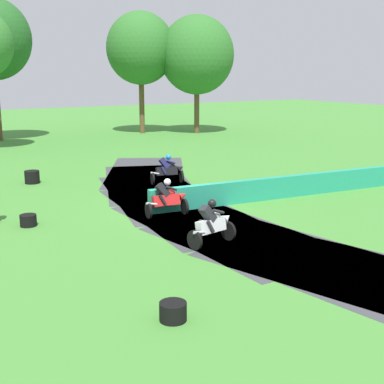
# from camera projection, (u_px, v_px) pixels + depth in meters

# --- Properties ---
(ground_plane) EXTENTS (120.00, 120.00, 0.00)m
(ground_plane) POSITION_uv_depth(u_px,v_px,m) (178.00, 210.00, 19.75)
(ground_plane) COLOR #428433
(track_asphalt) EXTENTS (8.67, 25.53, 0.01)m
(track_asphalt) POSITION_uv_depth(u_px,v_px,m) (198.00, 208.00, 20.10)
(track_asphalt) COLOR #3D3D42
(track_asphalt) RESTS_ON ground
(safety_barrier) EXTENTS (13.82, 1.63, 0.90)m
(safety_barrier) POSITION_uv_depth(u_px,v_px,m) (302.00, 185.00, 22.07)
(safety_barrier) COLOR #239375
(safety_barrier) RESTS_ON ground
(motorcycle_lead_black) EXTENTS (1.72, 1.10, 1.43)m
(motorcycle_lead_black) POSITION_uv_depth(u_px,v_px,m) (168.00, 170.00, 24.47)
(motorcycle_lead_black) COLOR black
(motorcycle_lead_black) RESTS_ON ground
(motorcycle_chase_red) EXTENTS (1.71, 0.94, 1.43)m
(motorcycle_chase_red) POSITION_uv_depth(u_px,v_px,m) (168.00, 198.00, 18.92)
(motorcycle_chase_red) COLOR black
(motorcycle_chase_red) RESTS_ON ground
(motorcycle_trailing_white) EXTENTS (1.67, 0.94, 1.43)m
(motorcycle_trailing_white) POSITION_uv_depth(u_px,v_px,m) (213.00, 223.00, 15.75)
(motorcycle_trailing_white) COLOR black
(motorcycle_trailing_white) RESTS_ON ground
(tire_stack_near) EXTENTS (0.69, 0.69, 0.60)m
(tire_stack_near) POSITION_uv_depth(u_px,v_px,m) (32.00, 177.00, 24.49)
(tire_stack_near) COLOR black
(tire_stack_near) RESTS_ON ground
(tire_stack_mid_a) EXTENTS (0.56, 0.56, 0.40)m
(tire_stack_mid_a) POSITION_uv_depth(u_px,v_px,m) (28.00, 220.00, 17.69)
(tire_stack_mid_a) COLOR black
(tire_stack_mid_a) RESTS_ON ground
(tire_stack_mid_b) EXTENTS (0.59, 0.59, 0.40)m
(tire_stack_mid_b) POSITION_uv_depth(u_px,v_px,m) (173.00, 311.00, 10.95)
(tire_stack_mid_b) COLOR black
(tire_stack_mid_b) RESTS_ON ground
(traffic_cone) EXTENTS (0.28, 0.28, 0.44)m
(traffic_cone) POSITION_uv_depth(u_px,v_px,m) (308.00, 187.00, 22.74)
(traffic_cone) COLOR orange
(traffic_cone) RESTS_ON ground
(tree_mid_rise) EXTENTS (5.70, 5.70, 10.06)m
(tree_mid_rise) POSITION_uv_depth(u_px,v_px,m) (141.00, 48.00, 43.24)
(tree_mid_rise) COLOR brown
(tree_mid_rise) RESTS_ON ground
(tree_behind_barrier) EXTENTS (6.21, 6.21, 9.79)m
(tree_behind_barrier) POSITION_uv_depth(u_px,v_px,m) (197.00, 55.00, 43.44)
(tree_behind_barrier) COLOR brown
(tree_behind_barrier) RESTS_ON ground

